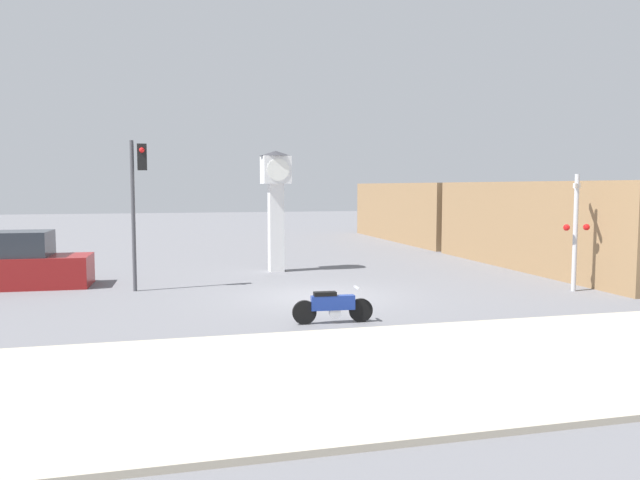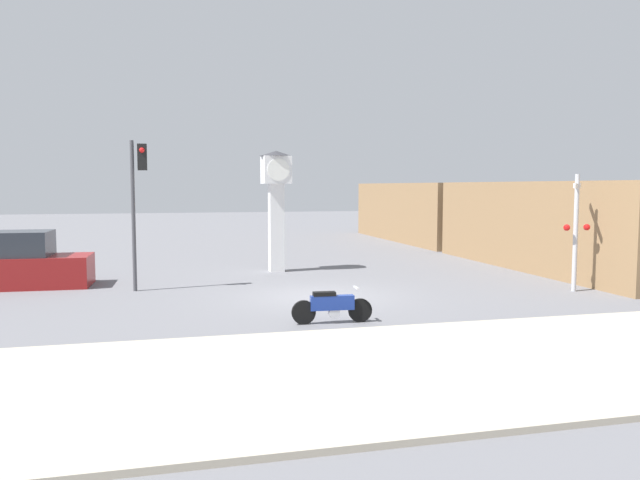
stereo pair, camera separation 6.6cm
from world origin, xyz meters
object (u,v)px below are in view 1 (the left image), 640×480
Objects in this scene: clock_tower at (276,192)px; railroad_crossing_signal at (576,228)px; traffic_light at (137,189)px; freight_train at (465,217)px; parked_car at (19,264)px; motorcycle at (333,306)px.

clock_tower is 1.27× the size of railroad_crossing_signal.
clock_tower is at bearing 140.45° from railroad_crossing_signal.
clock_tower is at bearing 34.17° from traffic_light.
railroad_crossing_signal is at bearing -101.10° from freight_train.
clock_tower reaches higher than parked_car.
clock_tower is 11.45m from freight_train.
traffic_light reaches higher than parked_car.
clock_tower is 1.06× the size of parked_car.
railroad_crossing_signal is (8.08, -6.67, -1.06)m from clock_tower.
freight_train is at bearing 56.42° from motorcycle.
freight_train is 20.02m from parked_car.
traffic_light is 1.08× the size of parked_car.
motorcycle is 7.92m from traffic_light.
railroad_crossing_signal is at bearing -14.53° from traffic_light.
freight_train is 7.28× the size of railroad_crossing_signal.
freight_train is at bearing 21.06° from parked_car.
clock_tower is 9.06m from parked_car.
railroad_crossing_signal is (8.40, 2.51, 1.56)m from motorcycle.
freight_train reaches higher than parked_car.
clock_tower is 5.90m from traffic_light.
motorcycle is 9.55m from clock_tower.
motorcycle is 0.42× the size of clock_tower.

